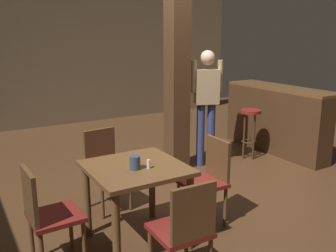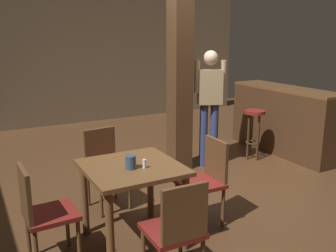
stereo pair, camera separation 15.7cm
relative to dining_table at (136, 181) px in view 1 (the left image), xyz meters
The scene contains 13 objects.
ground_plane 1.38m from the dining_table, 32.56° to the left, with size 10.80×10.80×0.00m, color #4C301C.
wall_back 5.32m from the dining_table, 78.68° to the left, with size 8.00×0.10×2.80m, color #756047.
pillar 2.21m from the dining_table, 47.34° to the left, with size 0.28×0.28×2.80m, color #4C301C.
dining_table is the anchor object (origin of this frame).
chair_west 0.83m from the dining_table, behind, with size 0.43×0.43×0.89m.
chair_east 0.83m from the dining_table, ahead, with size 0.43×0.43×0.89m.
chair_north 0.87m from the dining_table, 88.03° to the left, with size 0.46×0.46×0.89m.
chair_south 0.80m from the dining_table, 88.00° to the right, with size 0.43×0.43×0.89m.
napkin_cup 0.22m from the dining_table, 119.82° to the right, with size 0.10×0.10×0.12m, color #33475B.
salt_shaker 0.23m from the dining_table, 58.45° to the right, with size 0.03×0.03×0.08m, color silver.
standing_person 2.35m from the dining_table, 37.40° to the left, with size 0.46×0.31×1.72m.
bar_counter 3.53m from the dining_table, 22.80° to the left, with size 0.56×2.00×1.09m.
bar_stool_near 2.97m from the dining_table, 26.72° to the left, with size 0.33×0.33×0.79m.
Camera 1 is at (-2.44, -3.60, 1.96)m, focal length 40.00 mm.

